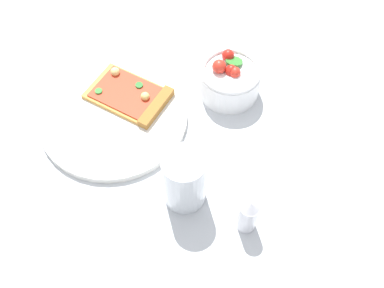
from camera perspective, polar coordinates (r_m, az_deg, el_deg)
The scene contains 6 objects.
ground_plane at distance 0.84m, azimuth -11.48°, elevation 3.89°, with size 2.40×2.40×0.00m, color silver.
plate at distance 0.82m, azimuth -10.10°, elevation 3.54°, with size 0.27×0.27×0.01m, color white.
pizza_slice_main at distance 0.83m, azimuth -7.76°, elevation 6.23°, with size 0.17×0.17×0.02m.
salad_bowl at distance 0.84m, azimuth 4.87°, elevation 8.45°, with size 0.11×0.11×0.08m.
soda_glass at distance 0.69m, azimuth -0.99°, elevation -4.75°, with size 0.07×0.07×0.11m.
pepper_shaker at distance 0.68m, azimuth 7.29°, elevation -9.10°, with size 0.03×0.03×0.08m.
Camera 1 is at (-0.52, -0.06, 0.66)m, focal length 41.11 mm.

